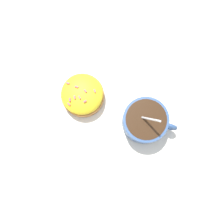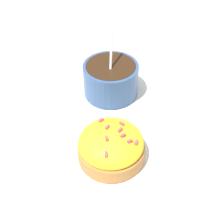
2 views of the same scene
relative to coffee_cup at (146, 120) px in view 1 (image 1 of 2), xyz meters
The scene contains 4 objects.
ground_plane 0.08m from the coffee_cup, behind, with size 3.00×3.00×0.00m, color #C6B793.
paper_napkin 0.08m from the coffee_cup, behind, with size 0.34×0.35×0.00m.
coffee_cup is the anchor object (origin of this frame).
frosted_pastry 0.15m from the coffee_cup, behind, with size 0.09×0.09×0.05m.
Camera 1 is at (0.04, -0.09, 0.57)m, focal length 42.00 mm.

